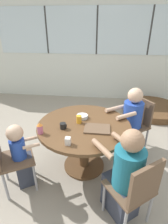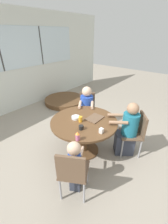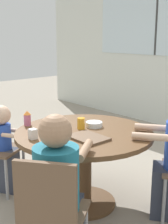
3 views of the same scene
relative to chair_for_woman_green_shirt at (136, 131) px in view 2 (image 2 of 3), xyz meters
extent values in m
plane|color=gray|center=(-0.59, 0.80, -0.53)|extent=(16.00, 16.00, 0.00)
cube|color=silver|center=(-0.59, 3.66, 0.87)|extent=(8.40, 0.06, 2.80)
cube|color=#333333|center=(0.71, 3.61, 1.26)|extent=(0.04, 0.01, 1.11)
cylinder|color=brown|center=(-0.59, 0.80, 0.18)|extent=(1.25, 1.25, 0.04)
cylinder|color=brown|center=(-0.59, 0.80, -0.18)|extent=(0.14, 0.14, 0.69)
cylinder|color=brown|center=(-0.59, 0.80, -0.51)|extent=(0.60, 0.60, 0.03)
cube|color=brown|center=(-0.05, 0.07, -0.08)|extent=(0.56, 0.56, 0.03)
cube|color=brown|center=(0.05, -0.07, 0.14)|extent=(0.33, 0.25, 0.42)
cylinder|color=#99999E|center=(-0.29, 0.11, -0.31)|extent=(0.03, 0.03, 0.43)
cylinder|color=#99999E|center=(-0.02, 0.31, -0.31)|extent=(0.03, 0.03, 0.43)
cylinder|color=#99999E|center=(-0.09, -0.16, -0.31)|extent=(0.03, 0.03, 0.43)
cylinder|color=#99999E|center=(0.18, 0.04, -0.31)|extent=(0.03, 0.03, 0.43)
cube|color=brown|center=(0.15, 1.32, -0.08)|extent=(0.56, 0.56, 0.03)
cube|color=brown|center=(0.30, 1.42, 0.14)|extent=(0.25, 0.33, 0.42)
cylinder|color=#99999E|center=(0.11, 1.08, -0.31)|extent=(0.03, 0.03, 0.43)
cylinder|color=#99999E|center=(-0.09, 1.36, -0.31)|extent=(0.03, 0.03, 0.43)
cylinder|color=#99999E|center=(0.39, 1.27, -0.31)|extent=(0.03, 0.03, 0.43)
cylinder|color=#99999E|center=(0.19, 1.55, -0.31)|extent=(0.03, 0.03, 0.43)
cube|color=brown|center=(-1.38, 0.35, -0.08)|extent=(0.55, 0.55, 0.03)
cube|color=brown|center=(-1.53, 0.26, 0.14)|extent=(0.22, 0.35, 0.42)
cylinder|color=#99999E|center=(-1.31, 0.58, -0.31)|extent=(0.03, 0.03, 0.43)
cylinder|color=#99999E|center=(-1.14, 0.29, -0.31)|extent=(0.03, 0.03, 0.43)
cylinder|color=#99999E|center=(-1.61, 0.41, -0.31)|extent=(0.03, 0.03, 0.43)
cylinder|color=#99999E|center=(-1.44, 0.12, -0.31)|extent=(0.03, 0.03, 0.43)
cube|color=#333847|center=(-0.11, 0.15, -0.30)|extent=(0.43, 0.45, 0.46)
cylinder|color=#1E7089|center=(-0.08, 0.11, 0.15)|extent=(0.30, 0.30, 0.43)
sphere|color=#A37A5B|center=(-0.08, 0.11, 0.47)|extent=(0.21, 0.21, 0.21)
cylinder|color=#A37A5B|center=(-0.34, 0.23, 0.26)|extent=(0.24, 0.30, 0.06)
cylinder|color=#A37A5B|center=(-0.12, 0.39, 0.26)|extent=(0.24, 0.30, 0.06)
cube|color=#333847|center=(0.07, 1.26, -0.30)|extent=(0.45, 0.43, 0.46)
cylinder|color=#284CB7|center=(0.12, 1.29, 0.14)|extent=(0.30, 0.30, 0.41)
sphere|color=#DBB293|center=(0.12, 1.29, 0.45)|extent=(0.23, 0.23, 0.23)
cylinder|color=#DBB293|center=(-0.01, 1.04, 0.24)|extent=(0.31, 0.24, 0.06)
cylinder|color=#DBB293|center=(-0.17, 1.26, 0.24)|extent=(0.31, 0.24, 0.06)
cube|color=#333847|center=(-1.31, 0.39, -0.30)|extent=(0.26, 0.24, 0.46)
cylinder|color=#284CB7|center=(-1.34, 0.37, 0.06)|extent=(0.18, 0.18, 0.26)
sphere|color=#DBB293|center=(-1.34, 0.37, 0.28)|extent=(0.19, 0.19, 0.19)
cylinder|color=#DBB293|center=(-1.25, 0.51, 0.11)|extent=(0.19, 0.13, 0.04)
cylinder|color=#DBB293|center=(-1.17, 0.37, 0.11)|extent=(0.19, 0.13, 0.04)
cube|color=brown|center=(-0.41, 0.69, 0.21)|extent=(0.33, 0.24, 0.02)
cylinder|color=black|center=(-0.85, 0.66, 0.24)|extent=(0.08, 0.08, 0.08)
torus|color=black|center=(-0.81, 0.66, 0.24)|extent=(0.01, 0.05, 0.05)
cylinder|color=#CC668C|center=(-1.10, 0.52, 0.25)|extent=(0.07, 0.07, 0.11)
cone|color=orange|center=(-1.10, 0.52, 0.33)|extent=(0.07, 0.07, 0.04)
cylinder|color=gold|center=(-0.66, 0.83, 0.25)|extent=(0.07, 0.07, 0.11)
cube|color=silver|center=(-0.72, 0.34, 0.24)|extent=(0.06, 0.06, 0.09)
cylinder|color=silver|center=(-0.64, 0.97, 0.23)|extent=(0.16, 0.16, 0.05)
cylinder|color=brown|center=(0.86, 2.84, -0.51)|extent=(1.36, 1.36, 0.03)
cylinder|color=brown|center=(0.86, 2.84, -0.48)|extent=(1.37, 1.37, 0.03)
cylinder|color=brown|center=(0.86, 2.84, -0.45)|extent=(1.36, 1.36, 0.03)
cylinder|color=brown|center=(0.86, 2.84, -0.42)|extent=(1.37, 1.37, 0.03)
cylinder|color=brown|center=(0.86, 2.84, -0.39)|extent=(1.36, 1.36, 0.03)
camera|label=1|loc=(-0.36, -1.21, 1.39)|focal=28.00mm
camera|label=2|loc=(-2.45, -0.70, 1.66)|focal=24.00mm
camera|label=3|loc=(1.43, -0.99, 1.05)|focal=50.00mm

